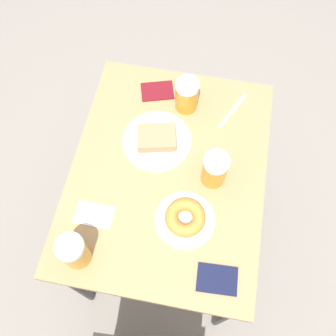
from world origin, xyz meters
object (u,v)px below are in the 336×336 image
object	(u,v)px
plate_with_donut	(185,218)
passport_near_edge	(217,279)
plate_with_cake	(157,139)
beer_mug_center	(187,95)
napkin_folded	(94,215)
passport_far_edge	(157,91)
fork	(233,111)
beer_mug_right	(215,170)
beer_mug_left	(74,252)

from	to	relation	value
plate_with_donut	passport_near_edge	world-z (taller)	plate_with_donut
plate_with_donut	plate_with_cake	bearing A→B (deg)	-61.52
beer_mug_center	napkin_folded	distance (m)	0.55
napkin_folded	beer_mug_center	bearing A→B (deg)	-115.06
plate_with_donut	passport_far_edge	world-z (taller)	plate_with_donut
fork	passport_near_edge	xyz separation A→B (m)	(-0.02, 0.64, 0.00)
beer_mug_right	napkin_folded	size ratio (longest dim) A/B	1.06
plate_with_donut	fork	bearing A→B (deg)	-103.11
plate_with_cake	passport_far_edge	world-z (taller)	plate_with_cake
beer_mug_center	passport_far_edge	distance (m)	0.15
beer_mug_right	passport_far_edge	size ratio (longest dim) A/B	0.93
passport_near_edge	passport_far_edge	bearing A→B (deg)	-64.18
beer_mug_left	napkin_folded	size ratio (longest dim) A/B	1.06
plate_with_cake	beer_mug_center	distance (m)	0.20
beer_mug_left	beer_mug_center	bearing A→B (deg)	-110.76
beer_mug_center	passport_near_edge	bearing A→B (deg)	107.93
beer_mug_left	plate_with_cake	bearing A→B (deg)	-109.30
beer_mug_left	passport_far_edge	size ratio (longest dim) A/B	0.93
beer_mug_right	napkin_folded	bearing A→B (deg)	29.32
beer_mug_left	beer_mug_center	world-z (taller)	same
passport_near_edge	beer_mug_left	bearing A→B (deg)	1.45
plate_with_cake	passport_far_edge	bearing A→B (deg)	-79.01
beer_mug_left	napkin_folded	bearing A→B (deg)	-94.24
beer_mug_center	plate_with_cake	bearing A→B (deg)	65.54
plate_with_cake	beer_mug_left	xyz separation A→B (m)	(0.16, 0.46, 0.05)
plate_with_donut	beer_mug_left	world-z (taller)	beer_mug_left
plate_with_donut	passport_far_edge	xyz separation A→B (m)	(0.19, -0.50, -0.02)
plate_with_donut	napkin_folded	distance (m)	0.31
beer_mug_right	passport_near_edge	bearing A→B (deg)	100.04
plate_with_donut	beer_mug_right	xyz separation A→B (m)	(-0.07, -0.17, 0.05)
fork	napkin_folded	bearing A→B (deg)	50.83
beer_mug_right	passport_near_edge	world-z (taller)	beer_mug_right
beer_mug_right	plate_with_cake	bearing A→B (deg)	-26.05
beer_mug_left	napkin_folded	world-z (taller)	beer_mug_left
napkin_folded	passport_near_edge	distance (m)	0.45
plate_with_donut	passport_far_edge	size ratio (longest dim) A/B	1.37
napkin_folded	passport_near_edge	bearing A→B (deg)	163.02
napkin_folded	passport_far_edge	size ratio (longest dim) A/B	0.88
plate_with_cake	passport_near_edge	xyz separation A→B (m)	(-0.28, 0.45, -0.01)
beer_mug_left	fork	xyz separation A→B (m)	(-0.42, -0.65, -0.07)
plate_with_cake	beer_mug_left	distance (m)	0.49
plate_with_cake	napkin_folded	size ratio (longest dim) A/B	1.98
passport_near_edge	passport_far_edge	world-z (taller)	same
passport_far_edge	beer_mug_left	bearing A→B (deg)	80.20
napkin_folded	passport_far_edge	world-z (taller)	passport_far_edge
beer_mug_center	fork	distance (m)	0.19
plate_with_cake	passport_near_edge	size ratio (longest dim) A/B	1.95
napkin_folded	fork	world-z (taller)	same
plate_with_donut	beer_mug_left	distance (m)	0.36
beer_mug_left	beer_mug_right	world-z (taller)	same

